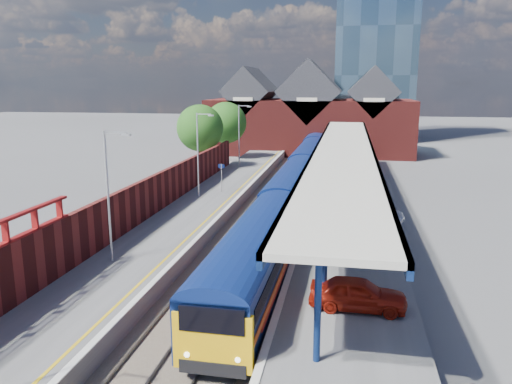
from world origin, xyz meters
TOP-DOWN VIEW (x-y plane):
  - ground at (0.00, 30.00)m, footprint 240.00×240.00m
  - ballast_bed at (0.00, 20.00)m, footprint 6.00×76.00m
  - rails at (0.00, 20.00)m, footprint 4.51×76.00m
  - left_platform at (-5.50, 20.00)m, footprint 5.00×76.00m
  - right_platform at (6.00, 20.00)m, footprint 6.00×76.00m
  - coping_left at (-3.15, 20.00)m, footprint 0.30×76.00m
  - coping_right at (3.15, 20.00)m, footprint 0.30×76.00m
  - yellow_line at (-3.75, 20.00)m, footprint 0.14×76.00m
  - train at (1.49, 30.08)m, footprint 2.97×65.93m
  - canopy at (5.48, 21.95)m, footprint 4.50×52.00m
  - lamp_post_b at (-6.36, 6.00)m, footprint 1.48×0.18m
  - lamp_post_c at (-6.36, 22.00)m, footprint 1.48×0.18m
  - lamp_post_d at (-6.36, 38.00)m, footprint 1.48×0.18m
  - platform_sign at (-5.00, 24.00)m, footprint 0.55×0.08m
  - brick_wall at (-8.10, 13.54)m, footprint 0.35×50.00m
  - station_building at (0.00, 58.00)m, footprint 30.00×12.12m
  - glass_tower at (10.00, 80.00)m, footprint 14.20×14.20m
  - tree_near at (-10.35, 35.91)m, footprint 5.20×5.20m
  - tree_far at (-9.35, 43.91)m, footprint 5.20×5.20m
  - parked_car_red at (6.45, 2.38)m, footprint 4.11×1.77m
  - parked_car_silver at (7.37, 16.06)m, footprint 4.77×2.77m
  - parked_car_dark at (6.96, 14.15)m, footprint 5.03×3.13m
  - parked_car_blue at (7.15, 25.40)m, footprint 4.29×3.01m

SIDE VIEW (x-z plane):
  - ground at x=0.00m, z-range 0.00..0.00m
  - ballast_bed at x=0.00m, z-range 0.00..0.06m
  - rails at x=0.00m, z-range 0.05..0.19m
  - left_platform at x=-5.50m, z-range 0.00..1.00m
  - right_platform at x=6.00m, z-range 0.00..1.00m
  - yellow_line at x=-3.75m, z-range 1.00..1.01m
  - coping_left at x=-3.15m, z-range 1.00..1.05m
  - coping_right at x=3.15m, z-range 1.00..1.05m
  - parked_car_blue at x=7.15m, z-range 1.00..2.09m
  - parked_car_dark at x=6.96m, z-range 1.00..2.36m
  - parked_car_red at x=6.45m, z-range 1.00..2.38m
  - parked_car_silver at x=7.37m, z-range 1.00..2.49m
  - train at x=1.49m, z-range 0.40..3.85m
  - brick_wall at x=-8.10m, z-range 0.52..4.38m
  - platform_sign at x=-5.00m, z-range 1.44..3.94m
  - lamp_post_b at x=-6.36m, z-range 1.49..8.49m
  - lamp_post_c at x=-6.36m, z-range 1.49..8.49m
  - lamp_post_d at x=-6.36m, z-range 1.49..8.49m
  - canopy at x=5.48m, z-range 3.01..7.49m
  - tree_near at x=-10.35m, z-range 1.30..9.40m
  - tree_far at x=-9.35m, z-range 1.30..9.40m
  - station_building at x=0.00m, z-range -1.44..12.34m
  - glass_tower at x=10.00m, z-range 0.05..40.35m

